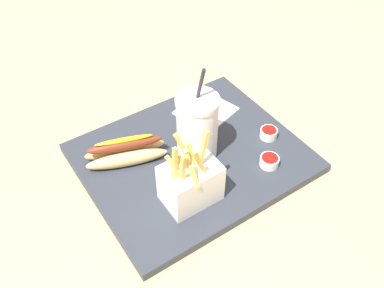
# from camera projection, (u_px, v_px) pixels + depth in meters

# --- Properties ---
(ground_plane) EXTENTS (2.40, 2.40, 0.02)m
(ground_plane) POSITION_uv_depth(u_px,v_px,m) (192.00, 164.00, 0.89)
(ground_plane) COLOR tan
(food_tray) EXTENTS (0.43, 0.36, 0.02)m
(food_tray) POSITION_uv_depth(u_px,v_px,m) (192.00, 158.00, 0.88)
(food_tray) COLOR #2D333D
(food_tray) RESTS_ON ground_plane
(soda_cup) EXTENTS (0.08, 0.08, 0.20)m
(soda_cup) POSITION_uv_depth(u_px,v_px,m) (197.00, 127.00, 0.83)
(soda_cup) COLOR white
(soda_cup) RESTS_ON food_tray
(fries_basket) EXTENTS (0.10, 0.08, 0.15)m
(fries_basket) POSITION_uv_depth(u_px,v_px,m) (190.00, 182.00, 0.76)
(fries_basket) COLOR white
(fries_basket) RESTS_ON food_tray
(hot_dog_1) EXTENTS (0.17, 0.10, 0.06)m
(hot_dog_1) POSITION_uv_depth(u_px,v_px,m) (126.00, 152.00, 0.84)
(hot_dog_1) COLOR #DBB775
(hot_dog_1) RESTS_ON food_tray
(ketchup_cup_1) EXTENTS (0.04, 0.04, 0.02)m
(ketchup_cup_1) POSITION_uv_depth(u_px,v_px,m) (269.00, 161.00, 0.84)
(ketchup_cup_1) COLOR white
(ketchup_cup_1) RESTS_ON food_tray
(ketchup_cup_2) EXTENTS (0.04, 0.04, 0.02)m
(ketchup_cup_2) POSITION_uv_depth(u_px,v_px,m) (269.00, 133.00, 0.90)
(ketchup_cup_2) COLOR white
(ketchup_cup_2) RESTS_ON food_tray
(napkin_stack) EXTENTS (0.14, 0.13, 0.00)m
(napkin_stack) POSITION_uv_depth(u_px,v_px,m) (206.00, 111.00, 0.96)
(napkin_stack) COLOR white
(napkin_stack) RESTS_ON food_tray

